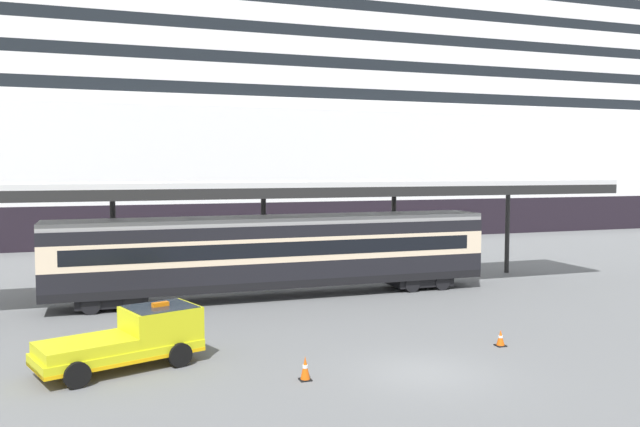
# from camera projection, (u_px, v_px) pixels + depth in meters

# --- Properties ---
(ground_plane) EXTENTS (400.00, 400.00, 0.00)m
(ground_plane) POSITION_uv_depth(u_px,v_px,m) (426.00, 373.00, 20.47)
(ground_plane) COLOR slate
(cruise_ship) EXTENTS (135.30, 28.06, 38.03)m
(cruise_ship) POSITION_uv_depth(u_px,v_px,m) (318.00, 111.00, 71.18)
(cruise_ship) COLOR black
(cruise_ship) RESTS_ON ground
(platform_canopy) EXTENTS (38.98, 5.15, 5.85)m
(platform_canopy) POSITION_uv_depth(u_px,v_px,m) (274.00, 187.00, 32.50)
(platform_canopy) COLOR silver
(platform_canopy) RESTS_ON ground
(train_carriage) EXTENTS (22.15, 2.81, 4.11)m
(train_carriage) POSITION_uv_depth(u_px,v_px,m) (276.00, 252.00, 32.34)
(train_carriage) COLOR black
(train_carriage) RESTS_ON ground
(service_truck) EXTENTS (5.58, 3.63, 2.02)m
(service_truck) POSITION_uv_depth(u_px,v_px,m) (134.00, 337.00, 21.12)
(service_truck) COLOR yellow
(service_truck) RESTS_ON ground
(traffic_cone_near) EXTENTS (0.36, 0.36, 0.61)m
(traffic_cone_near) POSITION_uv_depth(u_px,v_px,m) (501.00, 338.00, 23.54)
(traffic_cone_near) COLOR black
(traffic_cone_near) RESTS_ON ground
(traffic_cone_mid) EXTENTS (0.36, 0.36, 0.76)m
(traffic_cone_mid) POSITION_uv_depth(u_px,v_px,m) (305.00, 368.00, 19.75)
(traffic_cone_mid) COLOR black
(traffic_cone_mid) RESTS_ON ground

